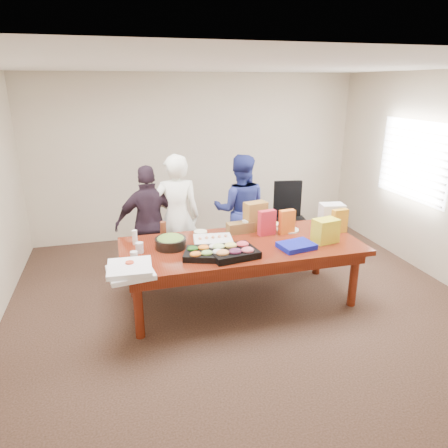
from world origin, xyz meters
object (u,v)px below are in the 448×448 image
object	(u,v)px
office_chair	(292,220)
person_center	(177,218)
person_right	(240,210)
salad_bowl	(171,243)
sheet_cake	(213,241)
conference_table	(241,273)

from	to	relation	value
office_chair	person_center	xyz separation A→B (m)	(-1.86, -0.42, 0.33)
office_chair	person_right	size ratio (longest dim) A/B	0.65
office_chair	person_center	world-z (taller)	person_center
person_center	person_right	bearing A→B (deg)	-161.06
person_center	salad_bowl	world-z (taller)	person_center
sheet_cake	office_chair	bearing A→B (deg)	45.54
conference_table	person_center	world-z (taller)	person_center
sheet_cake	salad_bowl	distance (m)	0.49
conference_table	person_right	world-z (taller)	person_right
conference_table	sheet_cake	xyz separation A→B (m)	(-0.33, 0.08, 0.41)
conference_table	salad_bowl	xyz separation A→B (m)	(-0.82, 0.10, 0.43)
conference_table	person_right	xyz separation A→B (m)	(0.34, 1.14, 0.43)
conference_table	office_chair	distance (m)	1.80
conference_table	person_right	distance (m)	1.27
person_right	sheet_cake	xyz separation A→B (m)	(-0.67, -1.07, -0.01)
person_center	person_right	distance (m)	1.00
office_chair	person_center	bearing A→B (deg)	-157.90
conference_table	salad_bowl	bearing A→B (deg)	172.77
person_center	salad_bowl	xyz separation A→B (m)	(-0.19, -0.78, -0.04)
person_center	salad_bowl	bearing A→B (deg)	79.61
conference_table	person_right	size ratio (longest dim) A/B	1.75
office_chair	person_right	world-z (taller)	person_right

